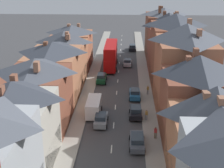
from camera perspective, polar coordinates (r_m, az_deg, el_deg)
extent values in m
cube|color=gray|center=(56.82, -4.21, -0.68)|extent=(2.20, 104.00, 0.14)
cube|color=gray|center=(56.52, 6.11, -0.86)|extent=(2.20, 104.00, 0.14)
cube|color=silver|center=(38.58, -0.10, -11.80)|extent=(0.14, 1.80, 0.01)
cube|color=silver|center=(43.75, 0.31, -7.58)|extent=(0.14, 1.80, 0.01)
cube|color=silver|center=(49.11, 0.62, -4.26)|extent=(0.14, 1.80, 0.01)
cube|color=silver|center=(54.61, 0.87, -1.60)|extent=(0.14, 1.80, 0.01)
cube|color=silver|center=(60.20, 1.07, 0.56)|extent=(0.14, 1.80, 0.01)
cube|color=silver|center=(65.86, 1.23, 2.36)|extent=(0.14, 1.80, 0.01)
cube|color=silver|center=(71.58, 1.38, 3.87)|extent=(0.14, 1.80, 0.01)
cube|color=silver|center=(77.34, 1.50, 5.16)|extent=(0.14, 1.80, 0.01)
cube|color=silver|center=(83.14, 1.60, 6.26)|extent=(0.14, 1.80, 0.01)
cube|color=silver|center=(88.96, 1.69, 7.23)|extent=(0.14, 1.80, 0.01)
cube|color=silver|center=(94.80, 1.77, 8.07)|extent=(0.14, 1.80, 0.01)
cube|color=silver|center=(100.66, 1.84, 8.82)|extent=(0.14, 1.80, 0.01)
cube|color=#BCB7A8|center=(35.91, -17.03, -8.31)|extent=(8.00, 7.89, 7.74)
cube|color=black|center=(35.96, -10.60, -11.85)|extent=(0.12, 7.26, 3.20)
pyramid|color=#383D47|center=(33.90, -17.88, -1.10)|extent=(8.00, 7.89, 1.96)
cube|color=brown|center=(35.20, -17.50, 0.76)|extent=(0.60, 0.90, 1.16)
cube|color=brown|center=(32.50, -19.68, -1.23)|extent=(0.60, 0.90, 1.09)
cube|color=brown|center=(43.18, -13.39, -2.84)|extent=(8.00, 9.22, 7.80)
cube|color=black|center=(43.23, -8.08, -5.79)|extent=(0.12, 8.48, 3.20)
pyramid|color=#474C56|center=(41.53, -13.93, 3.30)|extent=(8.00, 9.22, 1.89)
cube|color=#99664C|center=(38.92, -13.61, 3.13)|extent=(0.60, 0.90, 1.25)
cube|color=#B2704C|center=(52.17, -10.48, 1.56)|extent=(8.00, 10.77, 7.86)
cube|color=olive|center=(52.22, -6.11, -0.91)|extent=(0.12, 9.91, 3.20)
pyramid|color=#383D47|center=(50.83, -10.83, 6.66)|extent=(8.00, 10.77, 1.69)
cube|color=brown|center=(50.59, -12.04, 7.06)|extent=(0.60, 0.90, 0.95)
cube|color=#B2704C|center=(60.96, -8.54, 4.19)|extent=(8.00, 7.95, 7.28)
cube|color=#1E5133|center=(60.93, -4.80, 2.33)|extent=(0.12, 7.32, 3.20)
pyramid|color=#474C56|center=(59.81, -8.78, 8.54)|extent=(8.00, 7.95, 2.20)
cube|color=#99664C|center=(57.72, -8.23, 8.81)|extent=(0.60, 0.90, 1.33)
cube|color=#99664C|center=(57.24, -8.03, 8.54)|extent=(0.60, 0.90, 0.99)
cube|color=#A36042|center=(68.71, -7.25, 6.22)|extent=(8.00, 8.47, 7.47)
cube|color=black|center=(68.71, -3.92, 4.49)|extent=(0.12, 7.79, 3.20)
pyramid|color=#474C56|center=(67.73, -7.43, 9.96)|extent=(8.00, 8.47, 1.67)
cube|color=#99664C|center=(67.69, -7.90, 10.39)|extent=(0.60, 0.90, 1.05)
cube|color=#99664C|center=(68.60, -6.13, 10.56)|extent=(0.60, 0.90, 0.95)
cube|color=#B2704C|center=(33.58, 17.44, -10.95)|extent=(8.00, 7.57, 7.30)
cube|color=black|center=(33.91, 10.41, -14.04)|extent=(0.12, 6.96, 3.20)
pyramid|color=#474C56|center=(31.27, 18.44, -2.87)|extent=(8.00, 7.57, 2.99)
cube|color=#99664C|center=(29.74, 19.30, -3.16)|extent=(0.60, 0.90, 1.00)
cube|color=#99664C|center=(30.53, 16.78, -2.24)|extent=(0.60, 0.90, 1.00)
cube|color=brown|center=(39.95, 14.93, -4.24)|extent=(8.00, 8.06, 8.73)
cube|color=olive|center=(40.53, 9.07, -7.76)|extent=(0.12, 7.41, 3.20)
pyramid|color=#383D47|center=(38.01, 15.70, 3.40)|extent=(8.00, 8.06, 2.39)
cube|color=brown|center=(37.82, 13.81, 4.26)|extent=(0.60, 0.90, 0.97)
cube|color=brown|center=(39.26, 15.06, 5.20)|extent=(0.60, 0.90, 1.57)
cube|color=#A36042|center=(47.98, 12.92, 1.52)|extent=(8.00, 10.39, 10.79)
cube|color=maroon|center=(48.80, 8.00, -2.60)|extent=(0.12, 9.56, 3.20)
pyramid|color=#474C56|center=(46.29, 13.57, 9.25)|extent=(8.00, 10.39, 2.42)
cube|color=#99664C|center=(48.99, 13.98, 10.70)|extent=(0.60, 0.90, 1.46)
cube|color=#99664C|center=(43.80, 15.67, 9.05)|extent=(0.60, 0.90, 0.92)
cube|color=brown|center=(58.28, 11.19, 5.16)|extent=(8.00, 11.50, 11.00)
cube|color=black|center=(58.98, 7.14, 1.61)|extent=(0.12, 10.58, 3.20)
pyramid|color=#383D47|center=(56.92, 11.65, 11.51)|extent=(8.00, 11.50, 2.10)
cube|color=#99664C|center=(58.76, 11.74, 12.35)|extent=(0.60, 0.90, 1.15)
cube|color=brown|center=(67.53, 10.07, 6.51)|extent=(8.00, 7.30, 9.07)
cube|color=#1E5133|center=(67.91, 6.61, 4.20)|extent=(0.12, 6.71, 3.20)
pyramid|color=#383D47|center=(66.35, 10.39, 11.51)|extent=(8.00, 7.30, 2.87)
cube|color=brown|center=(68.14, 9.59, 12.42)|extent=(0.60, 0.90, 1.47)
cube|color=brown|center=(67.50, 11.45, 12.13)|extent=(0.60, 0.90, 1.25)
cube|color=brown|center=(76.17, 9.30, 8.60)|extent=(8.00, 10.84, 10.21)
cube|color=#1E5133|center=(76.63, 6.21, 6.13)|extent=(0.12, 9.97, 3.20)
pyramid|color=#565B66|center=(75.18, 9.57, 13.01)|extent=(8.00, 10.84, 1.63)
cube|color=brown|center=(75.41, 9.03, 13.49)|extent=(0.60, 0.90, 1.11)
cube|color=brown|center=(72.10, 8.74, 13.35)|extent=(0.60, 0.90, 1.52)
cube|color=#B70F0F|center=(67.84, -0.22, 4.37)|extent=(2.44, 10.80, 2.50)
cube|color=#B70F0F|center=(67.21, -0.22, 6.34)|extent=(2.44, 10.58, 2.30)
cube|color=#B70F0F|center=(66.92, -0.22, 7.33)|extent=(2.39, 10.37, 0.10)
cube|color=#28333D|center=(72.93, 0.01, 5.70)|extent=(2.20, 0.10, 1.20)
cube|color=#28333D|center=(72.37, 0.01, 7.46)|extent=(2.20, 0.10, 1.10)
cube|color=#28333D|center=(67.84, -1.22, 4.59)|extent=(0.06, 9.18, 0.90)
cube|color=#28333D|center=(67.25, -1.24, 6.43)|extent=(0.06, 9.18, 0.90)
cube|color=yellow|center=(72.19, 0.01, 8.08)|extent=(1.34, 0.08, 0.32)
cylinder|color=black|center=(71.44, -1.05, 4.25)|extent=(0.30, 1.00, 1.00)
cylinder|color=black|center=(71.33, 0.91, 4.23)|extent=(0.30, 1.00, 1.00)
cylinder|color=black|center=(65.43, -1.42, 2.69)|extent=(0.30, 1.00, 1.00)
cylinder|color=black|center=(65.30, 0.72, 2.66)|extent=(0.30, 1.00, 1.00)
cube|color=gray|center=(43.79, -2.05, -6.57)|extent=(1.70, 4.15, 0.73)
cube|color=#28333D|center=(43.30, -2.08, -5.91)|extent=(1.46, 2.08, 0.60)
cylinder|color=black|center=(45.17, -2.98, -6.21)|extent=(0.20, 0.62, 0.62)
cylinder|color=black|center=(45.04, -0.82, -6.26)|extent=(0.20, 0.62, 0.62)
cylinder|color=black|center=(42.90, -3.32, -7.76)|extent=(0.20, 0.62, 0.62)
cylinder|color=black|center=(42.77, -1.04, -7.83)|extent=(0.20, 0.62, 0.62)
cube|color=#236093|center=(52.27, 4.18, -1.90)|extent=(1.70, 3.98, 0.76)
cube|color=#28333D|center=(51.83, 4.21, -1.30)|extent=(1.46, 1.99, 0.60)
cylinder|color=black|center=(53.54, 3.24, -1.76)|extent=(0.20, 0.62, 0.62)
cylinder|color=black|center=(53.58, 5.06, -1.79)|extent=(0.20, 0.62, 0.62)
cylinder|color=black|center=(51.27, 3.25, -2.81)|extent=(0.20, 0.62, 0.62)
cylinder|color=black|center=(51.31, 5.15, -2.84)|extent=(0.20, 0.62, 0.62)
cube|color=#4C515B|center=(38.91, 4.60, -10.45)|extent=(1.70, 4.55, 0.68)
cube|color=#28333D|center=(38.39, 4.64, -9.81)|extent=(1.46, 2.27, 0.60)
cylinder|color=black|center=(40.27, 3.31, -9.81)|extent=(0.20, 0.62, 0.62)
cylinder|color=black|center=(40.33, 5.76, -9.84)|extent=(0.20, 0.62, 0.62)
cylinder|color=black|center=(37.87, 3.33, -11.98)|extent=(0.20, 0.62, 0.62)
cylinder|color=black|center=(37.94, 5.95, -12.00)|extent=(0.20, 0.62, 0.62)
cube|color=black|center=(45.99, 4.34, -5.21)|extent=(1.70, 4.04, 0.75)
cube|color=#28333D|center=(45.52, 4.37, -4.55)|extent=(1.46, 2.02, 0.60)
cylinder|color=black|center=(47.26, 3.27, -4.93)|extent=(0.20, 0.62, 0.62)
cylinder|color=black|center=(47.32, 5.33, -4.97)|extent=(0.20, 0.62, 0.62)
cylinder|color=black|center=(45.02, 3.28, -6.31)|extent=(0.20, 0.62, 0.62)
cylinder|color=black|center=(45.07, 5.45, -6.34)|extent=(0.20, 0.62, 0.62)
cube|color=#B7BABF|center=(69.53, 2.82, 3.89)|extent=(1.70, 3.99, 0.66)
cube|color=#28333D|center=(69.16, 2.83, 4.34)|extent=(1.46, 1.99, 0.60)
cylinder|color=black|center=(70.81, 2.13, 3.93)|extent=(0.20, 0.62, 0.62)
cylinder|color=black|center=(70.82, 3.51, 3.91)|extent=(0.20, 0.62, 0.62)
cylinder|color=black|center=(68.45, 2.10, 3.34)|extent=(0.20, 0.62, 0.62)
cylinder|color=black|center=(68.45, 3.53, 3.31)|extent=(0.20, 0.62, 0.62)
cube|color=#144728|center=(59.47, -1.94, 1.01)|extent=(1.70, 4.37, 0.78)
cube|color=#28333D|center=(59.04, -1.96, 1.57)|extent=(1.46, 2.18, 0.60)
cylinder|color=black|center=(60.95, -2.63, 1.11)|extent=(0.20, 0.62, 0.62)
cylinder|color=black|center=(60.81, -1.03, 1.08)|extent=(0.20, 0.62, 0.62)
cylinder|color=black|center=(58.42, -2.87, 0.22)|extent=(0.20, 0.62, 0.62)
cylinder|color=black|center=(58.28, -1.21, 0.19)|extent=(0.20, 0.62, 0.62)
cube|color=black|center=(82.70, 3.76, 6.61)|extent=(1.70, 4.36, 0.69)
cube|color=#28333D|center=(82.33, 3.77, 7.01)|extent=(1.46, 2.18, 0.60)
cylinder|color=black|center=(84.08, 3.16, 6.62)|extent=(0.20, 0.62, 0.62)
cylinder|color=black|center=(84.11, 4.33, 6.60)|extent=(0.20, 0.62, 0.62)
cylinder|color=black|center=(81.46, 3.17, 6.16)|extent=(0.20, 0.62, 0.62)
cylinder|color=black|center=(81.49, 4.37, 6.14)|extent=(0.20, 0.62, 0.62)
cube|color=white|center=(46.25, -3.36, -4.10)|extent=(1.96, 5.20, 2.10)
cube|color=#28333D|center=(48.45, -3.05, -2.51)|extent=(1.76, 0.10, 0.90)
cylinder|color=black|center=(48.19, -4.30, -4.37)|extent=(0.24, 0.72, 0.72)
cylinder|color=black|center=(47.99, -1.97, -4.43)|extent=(0.24, 0.72, 0.72)
cylinder|color=black|center=(45.41, -4.78, -6.04)|extent=(0.24, 0.72, 0.72)
cylinder|color=black|center=(45.20, -2.30, -6.11)|extent=(0.24, 0.72, 0.72)
cylinder|color=brown|center=(40.63, 7.80, -9.28)|extent=(0.14, 0.14, 0.84)
cylinder|color=brown|center=(40.65, 8.06, -9.28)|extent=(0.14, 0.14, 0.84)
cube|color=red|center=(40.30, 7.98, -8.43)|extent=(0.36, 0.22, 0.54)
sphere|color=brown|center=(40.11, 8.01, -7.95)|extent=(0.22, 0.22, 0.22)
cylinder|color=gray|center=(44.96, 6.17, -6.09)|extent=(0.14, 0.14, 0.84)
cylinder|color=gray|center=(44.98, 6.40, -6.09)|extent=(0.14, 0.14, 0.84)
cube|color=#A87A38|center=(44.66, 6.32, -5.30)|extent=(0.36, 0.22, 0.54)
sphere|color=#9E7051|center=(44.49, 6.34, -4.85)|extent=(0.22, 0.22, 0.22)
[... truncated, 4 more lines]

